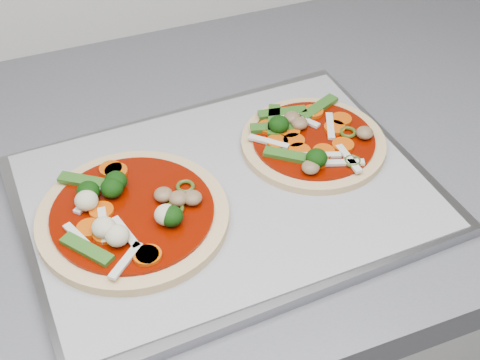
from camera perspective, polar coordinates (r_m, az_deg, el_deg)
name	(u,v)px	position (r m, az deg, el deg)	size (l,w,h in m)	color
baking_tray	(227,195)	(0.73, -1.15, -1.32)	(0.43, 0.32, 0.01)	gray
parchment	(226,190)	(0.72, -1.16, -0.86)	(0.41, 0.30, 0.00)	#929297
pizza_left	(131,214)	(0.69, -9.27, -2.89)	(0.24, 0.24, 0.03)	tan
pizza_right	(311,141)	(0.77, 6.11, 3.37)	(0.20, 0.20, 0.03)	tan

